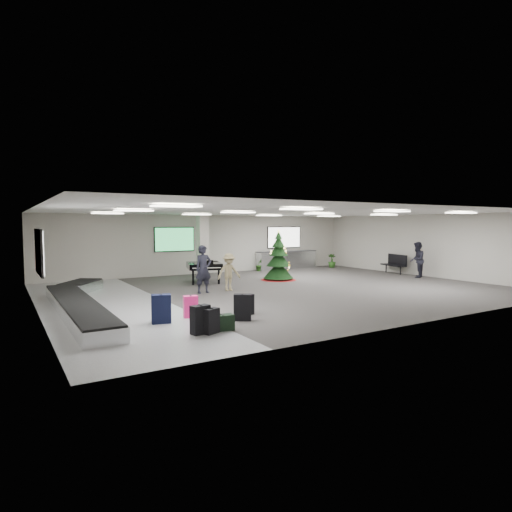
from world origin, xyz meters
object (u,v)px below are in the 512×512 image
grand_piano (204,266)px  christmas_tree (278,263)px  baggage_carousel (78,302)px  potted_plant_right (332,261)px  bench (395,263)px  traveler_b (229,272)px  service_counter (287,260)px  potted_plant_left (259,265)px  pink_suitcase (191,307)px  traveler_a (203,269)px  traveler_bench (417,260)px

grand_piano → christmas_tree: bearing=1.6°
baggage_carousel → potted_plant_right: potted_plant_right is taller
bench → traveler_b: size_ratio=1.15×
service_counter → traveler_b: traveler_b is taller
grand_piano → potted_plant_left: (4.74, 2.89, -0.40)m
christmas_tree → service_counter: bearing=50.4°
bench → traveler_b: 10.64m
christmas_tree → potted_plant_left: (1.26, 3.84, -0.47)m
pink_suitcase → traveler_a: bearing=72.3°
service_counter → traveler_a: bearing=-144.0°
traveler_a → traveler_b: size_ratio=1.24×
traveler_a → potted_plant_left: (6.00, 5.64, -0.56)m
baggage_carousel → potted_plant_left: potted_plant_left is taller
bench → potted_plant_left: (-5.74, 4.84, -0.22)m
baggage_carousel → pink_suitcase: (2.56, -3.04, 0.10)m
christmas_tree → bench: 7.08m
traveler_b → service_counter: bearing=44.1°
baggage_carousel → christmas_tree: (9.45, 2.63, 0.63)m
baggage_carousel → christmas_tree: 9.83m
traveler_a → traveler_bench: 11.28m
potted_plant_right → traveler_b: bearing=-153.1°
baggage_carousel → potted_plant_left: bearing=31.1°
baggage_carousel → traveler_b: size_ratio=6.41×
traveler_b → potted_plant_right: 11.02m
baggage_carousel → traveler_bench: traveler_bench is taller
pink_suitcase → traveler_b: bearing=61.3°
pink_suitcase → traveler_bench: (13.37, 2.81, 0.59)m
traveler_bench → pink_suitcase: bearing=-19.1°
bench → traveler_a: bearing=-161.7°
traveler_b → potted_plant_left: (4.87, 5.60, -0.38)m
potted_plant_left → traveler_b: bearing=-131.0°
service_counter → christmas_tree: christmas_tree is taller
traveler_b → baggage_carousel: bearing=-167.4°
baggage_carousel → traveler_b: bearing=8.4°
traveler_bench → bench: bearing=-136.5°
bench → potted_plant_left: bearing=154.4°
bench → traveler_a: 11.78m
christmas_tree → grand_piano: size_ratio=1.10×
traveler_b → potted_plant_right: traveler_b is taller
baggage_carousel → bench: bearing=5.6°
traveler_b → christmas_tree: bearing=30.1°
baggage_carousel → grand_piano: grand_piano is taller
potted_plant_right → service_counter: bearing=162.8°
baggage_carousel → grand_piano: 6.98m
baggage_carousel → potted_plant_right: (15.66, 5.86, 0.22)m
bench → potted_plant_right: size_ratio=2.02×
grand_piano → traveler_bench: traveler_bench is taller
pink_suitcase → traveler_a: (2.14, 3.87, 0.62)m
traveler_a → potted_plant_right: 12.07m
grand_piano → bench: (10.48, -1.95, -0.19)m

